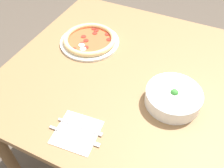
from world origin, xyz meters
TOP-DOWN VIEW (x-y plane):
  - ground_plane at (0.00, 0.00)m, footprint 8.00×8.00m
  - dining_table at (0.00, 0.00)m, footprint 1.06×1.10m
  - pizza at (-0.11, -0.26)m, footprint 0.31×0.31m
  - bowl at (0.10, 0.24)m, footprint 0.23×0.23m
  - napkin at (0.39, -0.04)m, footprint 0.17×0.17m
  - fork at (0.37, -0.04)m, footprint 0.02×0.19m
  - knife at (0.41, -0.05)m, footprint 0.02×0.21m

SIDE VIEW (x-z plane):
  - ground_plane at x=0.00m, z-range 0.00..0.00m
  - dining_table at x=0.00m, z-range 0.28..1.05m
  - napkin at x=0.39m, z-range 0.77..0.77m
  - knife at x=0.41m, z-range 0.77..0.78m
  - fork at x=0.37m, z-range 0.77..0.78m
  - pizza at x=-0.11m, z-range 0.77..0.81m
  - bowl at x=0.10m, z-range 0.77..0.85m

